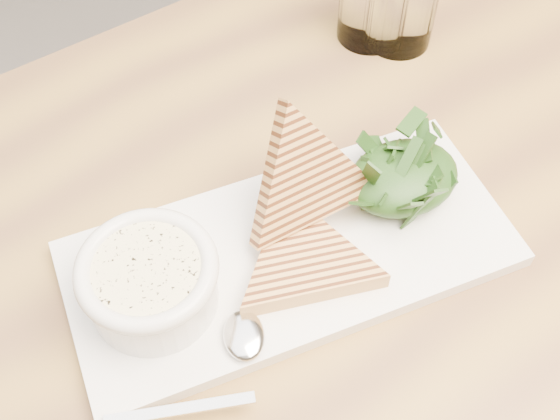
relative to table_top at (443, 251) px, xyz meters
name	(u,v)px	position (x,y,z in m)	size (l,w,h in m)	color
table_top	(443,251)	(0.00, 0.00, 0.00)	(1.32, 0.88, 0.04)	olive
table_leg_br	(558,77)	(0.61, 0.39, -0.37)	(0.06, 0.06, 0.69)	olive
platter	(290,254)	(-0.14, 0.05, 0.03)	(0.39, 0.18, 0.02)	white
soup_bowl	(152,287)	(-0.26, 0.05, 0.06)	(0.11, 0.11, 0.04)	white
soup	(147,270)	(-0.26, 0.05, 0.08)	(0.09, 0.09, 0.01)	beige
bowl_rim	(146,269)	(-0.26, 0.05, 0.09)	(0.11, 0.11, 0.01)	white
sandwich_flat	(305,260)	(-0.14, 0.02, 0.05)	(0.15, 0.15, 0.02)	tan
sandwich_lean	(306,179)	(-0.11, 0.08, 0.08)	(0.15, 0.15, 0.08)	tan
salad_base	(403,178)	(-0.02, 0.06, 0.06)	(0.11, 0.08, 0.04)	black
arugula_pile	(404,173)	(-0.02, 0.06, 0.06)	(0.11, 0.10, 0.05)	#2B541A
spoon_bowl	(244,335)	(-0.21, -0.01, 0.04)	(0.03, 0.05, 0.01)	silver
spoon_handle	(180,409)	(-0.28, -0.05, 0.04)	(0.11, 0.01, 0.00)	silver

